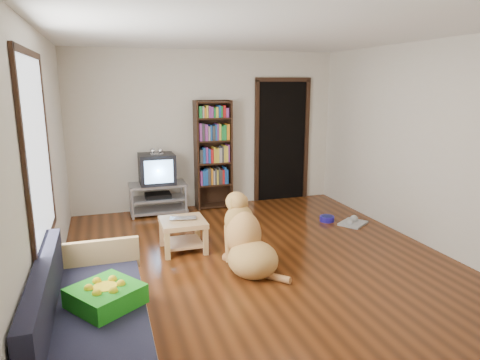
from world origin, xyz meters
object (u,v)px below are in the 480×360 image
object	(u,v)px
dog_bowl	(327,219)
crt_tv	(157,168)
bookshelf	(213,149)
coffee_table	(183,229)
laptop	(183,220)
grey_rag	(353,223)
green_cushion	(106,296)
tv_stand	(158,197)
sofa	(91,328)
dog	(246,242)

from	to	relation	value
dog_bowl	crt_tv	size ratio (longest dim) A/B	0.38
bookshelf	coffee_table	world-z (taller)	bookshelf
laptop	grey_rag	world-z (taller)	laptop
grey_rag	coffee_table	xyz separation A→B (m)	(-2.61, -0.22, 0.27)
green_cushion	coffee_table	size ratio (longest dim) A/B	0.83
tv_stand	laptop	bearing A→B (deg)	-86.81
green_cushion	dog_bowl	distance (m)	4.08
bookshelf	coffee_table	size ratio (longest dim) A/B	3.27
laptop	tv_stand	xyz separation A→B (m)	(-0.09, 1.70, -0.14)
bookshelf	sofa	xyz separation A→B (m)	(-1.92, -3.72, -0.74)
grey_rag	bookshelf	bearing A→B (deg)	138.65
laptop	dog	world-z (taller)	dog
bookshelf	coffee_table	xyz separation A→B (m)	(-0.86, -1.77, -0.72)
laptop	crt_tv	xyz separation A→B (m)	(-0.09, 1.72, 0.33)
green_cushion	dog_bowl	xyz separation A→B (m)	(3.26, 2.41, -0.46)
tv_stand	dog	xyz separation A→B (m)	(0.68, -2.45, 0.05)
tv_stand	dog	size ratio (longest dim) A/B	0.88
green_cushion	dog_bowl	world-z (taller)	green_cushion
grey_rag	sofa	size ratio (longest dim) A/B	0.22
laptop	dog_bowl	world-z (taller)	laptop
laptop	bookshelf	world-z (taller)	bookshelf
grey_rag	dog_bowl	bearing A→B (deg)	140.19
laptop	crt_tv	size ratio (longest dim) A/B	0.57
crt_tv	bookshelf	world-z (taller)	bookshelf
dog_bowl	sofa	xyz separation A→B (m)	(-3.38, -2.43, 0.22)
dog_bowl	coffee_table	distance (m)	2.37
dog_bowl	tv_stand	distance (m)	2.70
green_cushion	dog_bowl	bearing A→B (deg)	1.42
laptop	sofa	world-z (taller)	sofa
tv_stand	grey_rag	bearing A→B (deg)	-28.22
grey_rag	bookshelf	xyz separation A→B (m)	(-1.76, 1.55, 0.99)
crt_tv	coffee_table	size ratio (longest dim) A/B	1.05
tv_stand	sofa	size ratio (longest dim) A/B	0.50
grey_rag	crt_tv	bearing A→B (deg)	151.42
grey_rag	tv_stand	world-z (taller)	tv_stand
dog_bowl	sofa	bearing A→B (deg)	-144.33
crt_tv	bookshelf	bearing A→B (deg)	4.32
dog_bowl	tv_stand	size ratio (longest dim) A/B	0.24
coffee_table	crt_tv	bearing A→B (deg)	93.21
tv_stand	sofa	bearing A→B (deg)	-105.02
grey_rag	green_cushion	bearing A→B (deg)	-148.79
sofa	dog	distance (m)	2.03
bookshelf	sofa	world-z (taller)	bookshelf
green_cushion	bookshelf	size ratio (longest dim) A/B	0.25
sofa	dog	bearing A→B (deg)	35.66
sofa	bookshelf	bearing A→B (deg)	62.68
grey_rag	coffee_table	size ratio (longest dim) A/B	0.73
grey_rag	sofa	bearing A→B (deg)	-149.40
dog_bowl	dog	xyz separation A→B (m)	(-1.73, -1.24, 0.28)
crt_tv	sofa	xyz separation A→B (m)	(-0.97, -3.65, -0.48)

